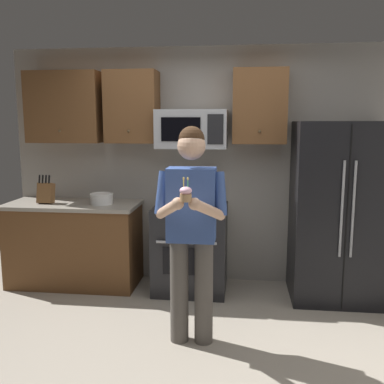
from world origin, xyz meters
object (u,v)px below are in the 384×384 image
at_px(oven_range, 191,248).
at_px(microwave, 192,129).
at_px(refrigerator, 338,212).
at_px(cupcake, 186,194).
at_px(knife_block, 46,193).
at_px(person, 191,224).
at_px(bowl_large_white, 102,198).

xyz_separation_m(oven_range, microwave, (0.00, 0.12, 1.26)).
bearing_deg(refrigerator, cupcake, -133.84).
xyz_separation_m(refrigerator, knife_block, (-3.08, 0.01, 0.13)).
bearing_deg(person, bowl_large_white, 134.69).
bearing_deg(oven_range, cupcake, -84.45).
bearing_deg(cupcake, knife_block, 140.41).
relative_size(oven_range, refrigerator, 0.52).
distance_m(oven_range, knife_block, 1.68).
height_order(person, cupcake, person).
bearing_deg(cupcake, refrigerator, 46.16).
distance_m(refrigerator, cupcake, 2.00).
relative_size(oven_range, cupcake, 5.36).
distance_m(knife_block, bowl_large_white, 0.62).
xyz_separation_m(refrigerator, cupcake, (-1.36, -1.41, 0.39)).
bearing_deg(knife_block, refrigerator, -0.18).
bearing_deg(bowl_large_white, microwave, 7.51).
distance_m(oven_range, person, 1.25).
xyz_separation_m(microwave, knife_block, (-1.58, -0.15, -0.69)).
bearing_deg(bowl_large_white, cupcake, -52.61).
bearing_deg(cupcake, person, 90.00).
bearing_deg(person, refrigerator, 38.63).
xyz_separation_m(oven_range, cupcake, (0.14, -1.45, 0.83)).
height_order(microwave, knife_block, microwave).
bearing_deg(person, oven_range, 97.16).
distance_m(refrigerator, knife_block, 3.08).
relative_size(microwave, cupcake, 4.26).
bearing_deg(refrigerator, oven_range, 178.50).
distance_m(oven_range, cupcake, 1.68).
distance_m(microwave, bowl_large_white, 1.22).
bearing_deg(knife_block, person, -32.46).
xyz_separation_m(microwave, refrigerator, (1.50, -0.16, -0.82)).
bearing_deg(refrigerator, bowl_large_white, 179.27).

